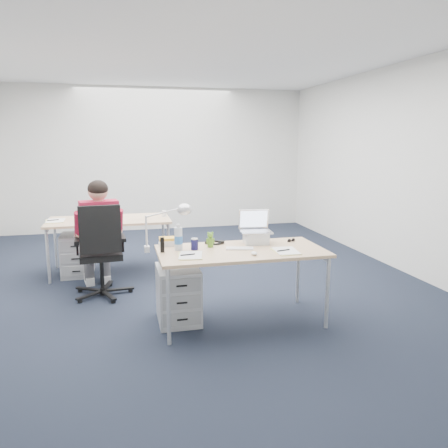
% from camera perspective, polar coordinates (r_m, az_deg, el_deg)
% --- Properties ---
extents(floor, '(7.00, 7.00, 0.00)m').
position_cam_1_polar(floor, '(5.64, -5.37, -7.45)').
color(floor, black).
rests_on(floor, ground).
extents(room, '(6.02, 7.02, 2.80)m').
position_cam_1_polar(room, '(5.36, -5.70, 10.22)').
color(room, silver).
rests_on(room, ground).
extents(desk_near, '(1.60, 0.80, 0.73)m').
position_cam_1_polar(desk_near, '(4.23, 2.26, -3.97)').
color(desk_near, tan).
rests_on(desk_near, ground).
extents(desk_far, '(1.60, 0.80, 0.73)m').
position_cam_1_polar(desk_far, '(6.06, -14.74, 0.18)').
color(desk_far, tan).
rests_on(desk_far, ground).
extents(office_chair, '(0.73, 0.73, 1.08)m').
position_cam_1_polar(office_chair, '(5.21, -15.67, -5.84)').
color(office_chair, black).
rests_on(office_chair, ground).
extents(seated_person, '(0.48, 0.78, 1.32)m').
position_cam_1_polar(seated_person, '(5.30, -16.05, -1.64)').
color(seated_person, maroon).
rests_on(seated_person, ground).
extents(drawer_pedestal_near, '(0.40, 0.50, 0.55)m').
position_cam_1_polar(drawer_pedestal_near, '(4.37, -5.99, -9.13)').
color(drawer_pedestal_near, '#ADAFB2').
rests_on(drawer_pedestal_near, ground).
extents(drawer_pedestal_far, '(0.40, 0.50, 0.55)m').
position_cam_1_polar(drawer_pedestal_far, '(6.14, -18.61, -3.80)').
color(drawer_pedestal_far, '#ADAFB2').
rests_on(drawer_pedestal_far, ground).
extents(silver_laptop, '(0.34, 0.28, 0.33)m').
position_cam_1_polar(silver_laptop, '(4.45, 4.22, -0.47)').
color(silver_laptop, silver).
rests_on(silver_laptop, desk_near).
extents(wireless_keyboard, '(0.28, 0.17, 0.01)m').
position_cam_1_polar(wireless_keyboard, '(4.24, 2.05, -3.19)').
color(wireless_keyboard, white).
rests_on(wireless_keyboard, desk_near).
extents(computer_mouse, '(0.06, 0.09, 0.03)m').
position_cam_1_polar(computer_mouse, '(4.03, 3.96, -3.84)').
color(computer_mouse, white).
rests_on(computer_mouse, desk_near).
extents(headphones, '(0.22, 0.18, 0.03)m').
position_cam_1_polar(headphones, '(4.45, -1.23, -2.38)').
color(headphones, black).
rests_on(headphones, desk_near).
extents(can_koozie, '(0.09, 0.09, 0.11)m').
position_cam_1_polar(can_koozie, '(4.21, -3.87, -2.62)').
color(can_koozie, '#181645').
rests_on(can_koozie, desk_near).
extents(water_bottle, '(0.10, 0.10, 0.25)m').
position_cam_1_polar(water_bottle, '(4.20, -5.98, -1.72)').
color(water_bottle, silver).
rests_on(water_bottle, desk_near).
extents(bear_figurine, '(0.09, 0.08, 0.16)m').
position_cam_1_polar(bear_figurine, '(4.30, -1.79, -2.02)').
color(bear_figurine, '#3C7C21').
rests_on(bear_figurine, desk_near).
extents(book_stack, '(0.22, 0.19, 0.08)m').
position_cam_1_polar(book_stack, '(4.42, -7.33, -2.27)').
color(book_stack, silver).
rests_on(book_stack, desk_near).
extents(cordless_phone, '(0.04, 0.03, 0.14)m').
position_cam_1_polar(cordless_phone, '(4.14, -8.06, -2.71)').
color(cordless_phone, black).
rests_on(cordless_phone, desk_near).
extents(papers_left, '(0.25, 0.32, 0.01)m').
position_cam_1_polar(papers_left, '(3.99, -4.49, -4.14)').
color(papers_left, '#DBD57F').
rests_on(papers_left, desk_near).
extents(papers_right, '(0.22, 0.31, 0.01)m').
position_cam_1_polar(papers_right, '(4.18, 8.02, -3.54)').
color(papers_right, '#DBD57F').
rests_on(papers_right, desk_near).
extents(sunglasses, '(0.11, 0.08, 0.02)m').
position_cam_1_polar(sunglasses, '(4.60, 8.78, -2.16)').
color(sunglasses, black).
rests_on(sunglasses, desk_near).
extents(desk_lamp, '(0.44, 0.29, 0.47)m').
position_cam_1_polar(desk_lamp, '(4.16, -8.19, -0.37)').
color(desk_lamp, silver).
rests_on(desk_lamp, desk_near).
extents(dark_laptop, '(0.41, 0.40, 0.25)m').
position_cam_1_polar(dark_laptop, '(5.87, -15.99, 1.49)').
color(dark_laptop, black).
rests_on(dark_laptop, desk_far).
extents(far_cup, '(0.08, 0.08, 0.09)m').
position_cam_1_polar(far_cup, '(6.09, -7.82, 1.35)').
color(far_cup, white).
rests_on(far_cup, desk_far).
extents(far_papers, '(0.24, 0.33, 0.01)m').
position_cam_1_polar(far_papers, '(6.11, -21.25, 0.37)').
color(far_papers, white).
rests_on(far_papers, desk_far).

